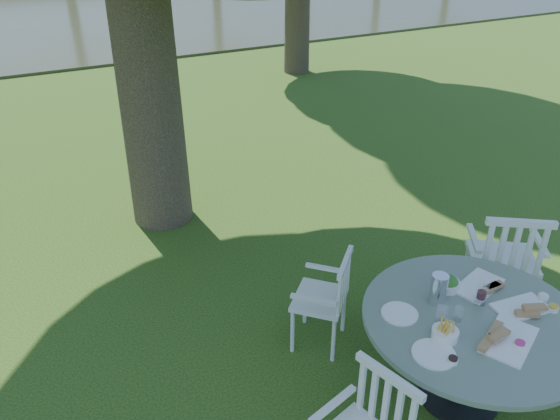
{
  "coord_description": "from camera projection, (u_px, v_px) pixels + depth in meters",
  "views": [
    {
      "loc": [
        -1.86,
        -3.32,
        3.07
      ],
      "look_at": [
        0.0,
        0.2,
        0.85
      ],
      "focal_mm": 35.0,
      "sensor_mm": 36.0,
      "label": 1
    }
  ],
  "objects": [
    {
      "name": "chair_ne",
      "position": [
        507.0,
        258.0,
        4.39
      ],
      "size": [
        0.7,
        0.69,
        1.02
      ],
      "rotation": [
        0.0,
        0.0,
        -3.75
      ],
      "color": "silver",
      "rests_on": "ground"
    },
    {
      "name": "ground",
      "position": [
        291.0,
        304.0,
        4.82
      ],
      "size": [
        140.0,
        140.0,
        0.0
      ],
      "primitive_type": "plane",
      "color": "#1C3A0C",
      "rests_on": "ground"
    },
    {
      "name": "tableware",
      "position": [
        463.0,
        308.0,
        3.58
      ],
      "size": [
        1.18,
        0.88,
        0.22
      ],
      "color": "white",
      "rests_on": "table"
    },
    {
      "name": "chair_nw",
      "position": [
        330.0,
        295.0,
        4.16
      ],
      "size": [
        0.57,
        0.57,
        0.82
      ],
      "rotation": [
        0.0,
        0.0,
        -2.37
      ],
      "color": "silver",
      "rests_on": "ground"
    },
    {
      "name": "table",
      "position": [
        472.0,
        333.0,
        3.62
      ],
      "size": [
        1.46,
        1.46,
        0.73
      ],
      "color": "black",
      "rests_on": "ground"
    }
  ]
}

